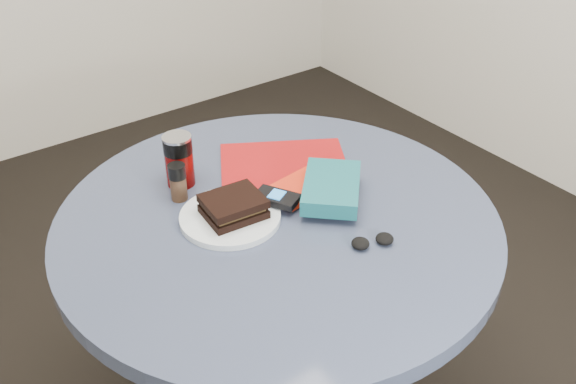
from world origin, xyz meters
TOP-DOWN VIEW (x-y plane):
  - table at (0.00, 0.00)m, footprint 1.00×1.00m
  - plate at (-0.10, 0.05)m, footprint 0.28×0.28m
  - sandwich at (-0.09, 0.04)m, footprint 0.14×0.12m
  - soda_can at (-0.11, 0.24)m, footprint 0.07×0.07m
  - pepper_grinder at (-0.15, 0.19)m, footprint 0.05×0.05m
  - magazine at (0.14, 0.16)m, footprint 0.39×0.36m
  - red_book at (0.10, 0.04)m, footprint 0.17×0.12m
  - novel at (0.13, -0.03)m, footprint 0.22×0.23m
  - mp3_player at (0.02, 0.02)m, footprint 0.10×0.11m
  - headphones at (0.10, -0.21)m, footprint 0.10×0.07m

SIDE VIEW (x-z plane):
  - table at x=0.00m, z-range 0.21..0.96m
  - magazine at x=0.14m, z-range 0.75..0.76m
  - plate at x=-0.10m, z-range 0.75..0.76m
  - headphones at x=0.10m, z-range 0.75..0.77m
  - red_book at x=0.10m, z-range 0.76..0.77m
  - mp3_player at x=0.02m, z-range 0.77..0.79m
  - sandwich at x=-0.09m, z-range 0.76..0.81m
  - novel at x=0.13m, z-range 0.77..0.81m
  - pepper_grinder at x=-0.15m, z-range 0.75..0.84m
  - soda_can at x=-0.11m, z-range 0.75..0.88m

